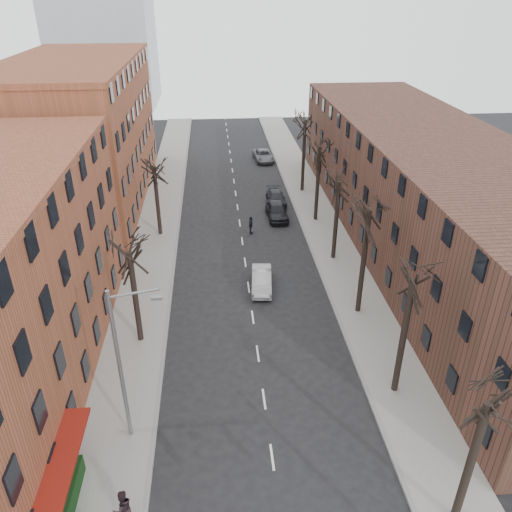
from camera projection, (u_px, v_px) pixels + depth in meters
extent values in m
cube|color=gray|center=(157.00, 230.00, 47.91)|extent=(4.00, 90.00, 0.15)
cube|color=gray|center=(321.00, 224.00, 49.13)|extent=(4.00, 90.00, 0.15)
cube|color=brown|center=(81.00, 135.00, 51.86)|extent=(12.00, 28.00, 14.00)
cube|color=#4E2D24|center=(428.00, 193.00, 43.00)|extent=(12.00, 50.00, 10.00)
cube|color=maroon|center=(70.00, 509.00, 22.48)|extent=(1.20, 7.00, 0.15)
cylinder|color=slate|center=(120.00, 370.00, 23.99)|extent=(0.20, 0.20, 9.00)
cylinder|color=slate|center=(133.00, 293.00, 22.01)|extent=(2.39, 0.12, 0.46)
cube|color=slate|center=(156.00, 298.00, 22.23)|extent=(0.50, 0.22, 0.14)
imported|color=#A4A6AB|center=(262.00, 280.00, 38.51)|extent=(1.88, 4.40, 1.41)
imported|color=black|center=(277.00, 211.00, 50.08)|extent=(2.07, 4.84, 1.63)
imported|color=black|center=(276.00, 198.00, 53.49)|extent=(1.96, 4.54, 1.30)
imported|color=#5B5D63|center=(263.00, 156.00, 66.58)|extent=(2.74, 5.21, 1.40)
imported|color=black|center=(123.00, 508.00, 21.34)|extent=(1.14, 1.05, 1.88)
imported|color=black|center=(251.00, 225.00, 46.91)|extent=(0.55, 1.07, 1.75)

